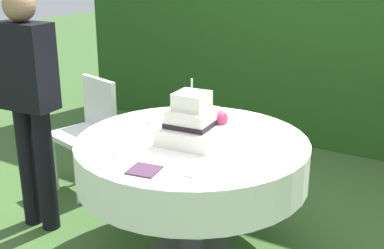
# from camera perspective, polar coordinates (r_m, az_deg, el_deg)

# --- Properties ---
(cake_table) EXTENTS (1.37, 1.37, 0.76)m
(cake_table) POSITION_cam_1_polar(r_m,az_deg,el_deg) (2.98, 0.02, -4.03)
(cake_table) COLOR #4C4C51
(cake_table) RESTS_ON ground_plane
(wedding_cake) EXTENTS (0.36, 0.36, 0.38)m
(wedding_cake) POSITION_cam_1_polar(r_m,az_deg,el_deg) (2.86, 0.11, 0.11)
(wedding_cake) COLOR white
(wedding_cake) RESTS_ON cake_table
(serving_plate_near) EXTENTS (0.12, 0.12, 0.01)m
(serving_plate_near) POSITION_cam_1_polar(r_m,az_deg,el_deg) (2.79, -8.18, -2.95)
(serving_plate_near) COLOR white
(serving_plate_near) RESTS_ON cake_table
(serving_plate_far) EXTENTS (0.14, 0.14, 0.01)m
(serving_plate_far) POSITION_cam_1_polar(r_m,az_deg,el_deg) (3.45, -2.67, 1.56)
(serving_plate_far) COLOR white
(serving_plate_far) RESTS_ON cake_table
(serving_plate_left) EXTENTS (0.15, 0.15, 0.01)m
(serving_plate_left) POSITION_cam_1_polar(r_m,az_deg,el_deg) (2.50, 0.43, -5.34)
(serving_plate_left) COLOR white
(serving_plate_left) RESTS_ON cake_table
(serving_plate_right) EXTENTS (0.13, 0.13, 0.01)m
(serving_plate_right) POSITION_cam_1_polar(r_m,az_deg,el_deg) (3.26, -4.27, 0.48)
(serving_plate_right) COLOR white
(serving_plate_right) RESTS_ON cake_table
(napkin_stack) EXTENTS (0.17, 0.17, 0.01)m
(napkin_stack) POSITION_cam_1_polar(r_m,az_deg,el_deg) (2.53, -5.47, -5.19)
(napkin_stack) COLOR #4C2D47
(napkin_stack) RESTS_ON cake_table
(garden_chair) EXTENTS (0.49, 0.49, 0.89)m
(garden_chair) POSITION_cam_1_polar(r_m,az_deg,el_deg) (3.97, -11.57, 0.04)
(garden_chair) COLOR white
(garden_chair) RESTS_ON ground_plane
(standing_person) EXTENTS (0.37, 0.23, 1.60)m
(standing_person) POSITION_cam_1_polar(r_m,az_deg,el_deg) (3.37, -18.08, 3.05)
(standing_person) COLOR black
(standing_person) RESTS_ON ground_plane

